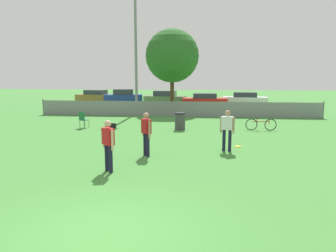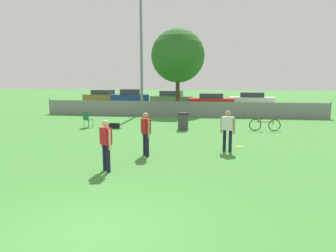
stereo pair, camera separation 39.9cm
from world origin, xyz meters
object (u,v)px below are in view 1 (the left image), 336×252
object	(u,v)px
player_thrower_red	(146,131)
folding_chair_sideline	(83,119)
player_defender_red	(108,142)
light_pole	(136,40)
bicycle_sideline	(261,124)
player_receiver_white	(227,127)
tree_near_pole	(172,56)
parked_car_red	(205,100)
gear_bag_sideline	(111,126)
frisbee_disc	(238,146)
parked_car_tan	(96,96)
parked_car_olive	(165,98)
parked_car_white	(245,99)
trash_bin	(180,121)
parked_car_blue	(124,97)

from	to	relation	value
player_thrower_red	folding_chair_sideline	bearing A→B (deg)	-177.92
player_defender_red	folding_chair_sideline	size ratio (longest dim) A/B	1.75
light_pole	bicycle_sideline	bearing A→B (deg)	-39.38
player_receiver_white	tree_near_pole	bearing A→B (deg)	123.97
parked_car_red	bicycle_sideline	bearing A→B (deg)	-80.02
bicycle_sideline	gear_bag_sideline	xyz separation A→B (m)	(-8.40, -0.15, -0.21)
folding_chair_sideline	frisbee_disc	bearing A→B (deg)	175.17
tree_near_pole	player_thrower_red	bearing A→B (deg)	-88.25
player_receiver_white	parked_car_tan	distance (m)	25.35
light_pole	parked_car_red	size ratio (longest dim) A/B	2.24
frisbee_disc	parked_car_olive	size ratio (longest dim) A/B	0.07
bicycle_sideline	tree_near_pole	bearing A→B (deg)	122.59
tree_near_pole	player_thrower_red	size ratio (longest dim) A/B	4.08
parked_car_tan	parked_car_white	size ratio (longest dim) A/B	0.97
light_pole	parked_car_tan	size ratio (longest dim) A/B	2.21
player_defender_red	parked_car_olive	world-z (taller)	player_defender_red
bicycle_sideline	parked_car_tan	world-z (taller)	parked_car_tan
frisbee_disc	trash_bin	bearing A→B (deg)	123.77
parked_car_tan	parked_car_red	size ratio (longest dim) A/B	1.02
player_receiver_white	parked_car_white	distance (m)	20.80
parked_car_white	frisbee_disc	bearing A→B (deg)	-92.84
parked_car_tan	parked_car_olive	world-z (taller)	parked_car_olive
parked_car_tan	gear_bag_sideline	bearing A→B (deg)	-59.08
light_pole	player_receiver_white	world-z (taller)	light_pole
frisbee_disc	parked_car_red	size ratio (longest dim) A/B	0.06
tree_near_pole	folding_chair_sideline	xyz separation A→B (m)	(-4.26, -8.93, -3.99)
tree_near_pole	bicycle_sideline	distance (m)	11.25
parked_car_red	parked_car_olive	bearing A→B (deg)	160.18
bicycle_sideline	parked_car_white	distance (m)	15.44
parked_car_blue	player_thrower_red	bearing A→B (deg)	-84.77
player_receiver_white	player_defender_red	size ratio (longest dim) A/B	1.00
player_defender_red	parked_car_tan	xyz separation A→B (m)	(-8.81, 25.19, -0.28)
player_thrower_red	trash_bin	distance (m)	6.19
gear_bag_sideline	parked_car_blue	xyz separation A→B (m)	(-3.14, 15.94, 0.60)
gear_bag_sideline	trash_bin	bearing A→B (deg)	-0.29
light_pole	tree_near_pole	bearing A→B (deg)	36.56
tree_near_pole	player_defender_red	distance (m)	17.51
frisbee_disc	parked_car_blue	xyz separation A→B (m)	(-9.88, 20.09, 0.71)
parked_car_blue	parked_car_red	xyz separation A→B (m)	(8.51, -2.39, -0.10)
tree_near_pole	parked_car_tan	bearing A→B (deg)	138.76
parked_car_tan	parked_car_red	xyz separation A→B (m)	(11.87, -3.38, -0.05)
parked_car_olive	bicycle_sideline	bearing A→B (deg)	-58.73
tree_near_pole	parked_car_olive	distance (m)	7.13
parked_car_red	parked_car_tan	bearing A→B (deg)	161.29
trash_bin	parked_car_red	xyz separation A→B (m)	(1.39, 13.57, 0.15)
parked_car_olive	parked_car_red	xyz separation A→B (m)	(3.95, -1.21, -0.07)
parked_car_red	player_thrower_red	bearing A→B (deg)	-99.24
frisbee_disc	parked_car_tan	world-z (taller)	parked_car_tan
light_pole	player_thrower_red	world-z (taller)	light_pole
parked_car_tan	parked_car_olive	xyz separation A→B (m)	(7.91, -2.17, 0.01)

